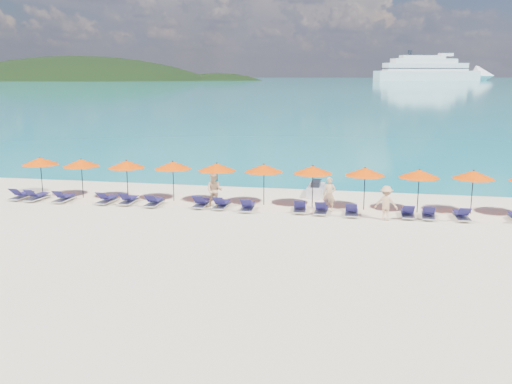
# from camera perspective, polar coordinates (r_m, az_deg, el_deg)

# --- Properties ---
(ground) EXTENTS (1400.00, 1400.00, 0.00)m
(ground) POSITION_cam_1_polar(r_m,az_deg,el_deg) (25.86, -1.29, -3.94)
(ground) COLOR beige
(sea) EXTENTS (1600.00, 1300.00, 0.01)m
(sea) POSITION_cam_1_polar(r_m,az_deg,el_deg) (684.36, 10.92, 10.97)
(sea) COLOR #1FA9B2
(sea) RESTS_ON ground
(headland_main) EXTENTS (374.00, 242.00, 126.50)m
(headland_main) POSITION_cam_1_polar(r_m,az_deg,el_deg) (643.21, -17.35, 7.22)
(headland_main) COLOR black
(headland_main) RESTS_ON ground
(headland_small) EXTENTS (162.00, 126.00, 85.50)m
(headland_small) POSITION_cam_1_polar(r_m,az_deg,el_deg) (606.07, -3.75, 7.76)
(headland_small) COLOR black
(headland_small) RESTS_ON ground
(cruise_ship) EXTENTS (125.76, 62.95, 35.26)m
(cruise_ship) POSITION_cam_1_polar(r_m,az_deg,el_deg) (612.68, 17.70, 11.42)
(cruise_ship) COLOR white
(cruise_ship) RESTS_ON ground
(jetski) EXTENTS (0.91, 2.39, 0.85)m
(jetski) POSITION_cam_1_polar(r_m,az_deg,el_deg) (33.53, 6.01, 0.27)
(jetski) COLOR silver
(jetski) RESTS_ON ground
(beachgoer_a) EXTENTS (0.68, 0.48, 1.79)m
(beachgoer_a) POSITION_cam_1_polar(r_m,az_deg,el_deg) (29.56, 7.34, -0.25)
(beachgoer_a) COLOR tan
(beachgoer_a) RESTS_ON ground
(beachgoer_b) EXTENTS (0.91, 0.55, 1.84)m
(beachgoer_b) POSITION_cam_1_polar(r_m,az_deg,el_deg) (30.25, -4.18, 0.14)
(beachgoer_b) COLOR tan
(beachgoer_b) RESTS_ON ground
(beachgoer_c) EXTENTS (1.17, 0.67, 1.71)m
(beachgoer_c) POSITION_cam_1_polar(r_m,az_deg,el_deg) (28.26, 12.88, -1.09)
(beachgoer_c) COLOR tan
(beachgoer_c) RESTS_ON ground
(umbrella_0) EXTENTS (2.10, 2.10, 2.28)m
(umbrella_0) POSITION_cam_1_polar(r_m,az_deg,el_deg) (35.35, -20.77, 2.90)
(umbrella_0) COLOR black
(umbrella_0) RESTS_ON ground
(umbrella_1) EXTENTS (2.10, 2.10, 2.28)m
(umbrella_1) POSITION_cam_1_polar(r_m,az_deg,el_deg) (33.91, -17.08, 2.80)
(umbrella_1) COLOR black
(umbrella_1) RESTS_ON ground
(umbrella_2) EXTENTS (2.10, 2.10, 2.28)m
(umbrella_2) POSITION_cam_1_polar(r_m,az_deg,el_deg) (32.74, -12.82, 2.72)
(umbrella_2) COLOR black
(umbrella_2) RESTS_ON ground
(umbrella_3) EXTENTS (2.10, 2.10, 2.28)m
(umbrella_3) POSITION_cam_1_polar(r_m,az_deg,el_deg) (31.93, -8.32, 2.67)
(umbrella_3) COLOR black
(umbrella_3) RESTS_ON ground
(umbrella_4) EXTENTS (2.10, 2.10, 2.28)m
(umbrella_4) POSITION_cam_1_polar(r_m,az_deg,el_deg) (31.02, -3.93, 2.50)
(umbrella_4) COLOR black
(umbrella_4) RESTS_ON ground
(umbrella_5) EXTENTS (2.10, 2.10, 2.28)m
(umbrella_5) POSITION_cam_1_polar(r_m,az_deg,el_deg) (30.57, 0.80, 2.39)
(umbrella_5) COLOR black
(umbrella_5) RESTS_ON ground
(umbrella_6) EXTENTS (2.10, 2.10, 2.28)m
(umbrella_6) POSITION_cam_1_polar(r_m,az_deg,el_deg) (30.20, 5.71, 2.22)
(umbrella_6) COLOR black
(umbrella_6) RESTS_ON ground
(umbrella_7) EXTENTS (2.10, 2.10, 2.28)m
(umbrella_7) POSITION_cam_1_polar(r_m,az_deg,el_deg) (30.02, 10.86, 2.01)
(umbrella_7) COLOR black
(umbrella_7) RESTS_ON ground
(umbrella_8) EXTENTS (2.10, 2.10, 2.28)m
(umbrella_8) POSITION_cam_1_polar(r_m,az_deg,el_deg) (30.05, 16.01, 1.77)
(umbrella_8) COLOR black
(umbrella_8) RESTS_ON ground
(umbrella_9) EXTENTS (2.10, 2.10, 2.28)m
(umbrella_9) POSITION_cam_1_polar(r_m,az_deg,el_deg) (30.61, 20.92, 1.62)
(umbrella_9) COLOR black
(umbrella_9) RESTS_ON ground
(lounger_0) EXTENTS (0.66, 1.72, 0.66)m
(lounger_0) POSITION_cam_1_polar(r_m,az_deg,el_deg) (34.93, -22.39, -0.29)
(lounger_0) COLOR silver
(lounger_0) RESTS_ON ground
(lounger_1) EXTENTS (0.79, 1.75, 0.66)m
(lounger_1) POSITION_cam_1_polar(r_m,az_deg,el_deg) (34.27, -21.06, -0.41)
(lounger_1) COLOR silver
(lounger_1) RESTS_ON ground
(lounger_2) EXTENTS (0.66, 1.71, 0.66)m
(lounger_2) POSITION_cam_1_polar(r_m,az_deg,el_deg) (33.41, -18.63, -0.53)
(lounger_2) COLOR silver
(lounger_2) RESTS_ON ground
(lounger_3) EXTENTS (0.76, 1.75, 0.66)m
(lounger_3) POSITION_cam_1_polar(r_m,az_deg,el_deg) (32.34, -14.63, -0.69)
(lounger_3) COLOR silver
(lounger_3) RESTS_ON ground
(lounger_4) EXTENTS (0.66, 1.72, 0.66)m
(lounger_4) POSITION_cam_1_polar(r_m,az_deg,el_deg) (31.91, -12.61, -0.76)
(lounger_4) COLOR silver
(lounger_4) RESTS_ON ground
(lounger_5) EXTENTS (0.64, 1.71, 0.66)m
(lounger_5) POSITION_cam_1_polar(r_m,az_deg,el_deg) (31.16, -10.13, -0.95)
(lounger_5) COLOR silver
(lounger_5) RESTS_ON ground
(lounger_6) EXTENTS (0.64, 1.71, 0.66)m
(lounger_6) POSITION_cam_1_polar(r_m,az_deg,el_deg) (30.53, -5.46, -1.08)
(lounger_6) COLOR silver
(lounger_6) RESTS_ON ground
(lounger_7) EXTENTS (0.67, 1.72, 0.66)m
(lounger_7) POSITION_cam_1_polar(r_m,az_deg,el_deg) (30.17, -3.46, -1.21)
(lounger_7) COLOR silver
(lounger_7) RESTS_ON ground
(lounger_8) EXTENTS (0.73, 1.74, 0.66)m
(lounger_8) POSITION_cam_1_polar(r_m,az_deg,el_deg) (29.61, -0.84, -1.44)
(lounger_8) COLOR silver
(lounger_8) RESTS_ON ground
(lounger_9) EXTENTS (0.79, 1.76, 0.66)m
(lounger_9) POSITION_cam_1_polar(r_m,az_deg,el_deg) (29.44, 4.39, -1.55)
(lounger_9) COLOR silver
(lounger_9) RESTS_ON ground
(lounger_10) EXTENTS (0.64, 1.71, 0.66)m
(lounger_10) POSITION_cam_1_polar(r_m,az_deg,el_deg) (29.20, 6.56, -1.70)
(lounger_10) COLOR silver
(lounger_10) RESTS_ON ground
(lounger_11) EXTENTS (0.63, 1.70, 0.66)m
(lounger_11) POSITION_cam_1_polar(r_m,az_deg,el_deg) (29.01, 9.53, -1.88)
(lounger_11) COLOR silver
(lounger_11) RESTS_ON ground
(lounger_12) EXTENTS (0.63, 1.70, 0.66)m
(lounger_12) POSITION_cam_1_polar(r_m,az_deg,el_deg) (29.24, 14.93, -2.01)
(lounger_12) COLOR silver
(lounger_12) RESTS_ON ground
(lounger_13) EXTENTS (0.72, 1.73, 0.66)m
(lounger_13) POSITION_cam_1_polar(r_m,az_deg,el_deg) (29.30, 16.86, -2.09)
(lounger_13) COLOR silver
(lounger_13) RESTS_ON ground
(lounger_14) EXTENTS (0.73, 1.74, 0.66)m
(lounger_14) POSITION_cam_1_polar(r_m,az_deg,el_deg) (29.54, 19.85, -2.18)
(lounger_14) COLOR silver
(lounger_14) RESTS_ON ground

